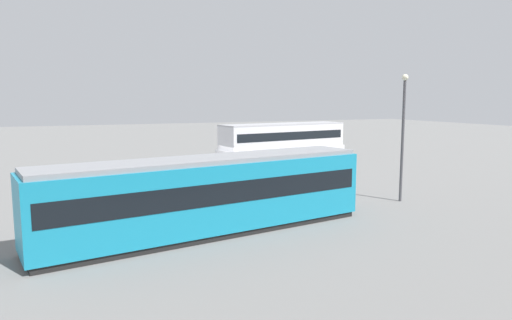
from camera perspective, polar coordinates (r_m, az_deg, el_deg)
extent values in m
plane|color=slate|center=(32.69, -2.84, -2.70)|extent=(160.00, 160.00, 0.00)
cube|color=white|center=(35.27, 3.35, 0.12)|extent=(10.55, 4.05, 1.82)
cube|color=white|center=(35.09, 3.37, 2.96)|extent=(10.23, 3.91, 1.69)
cube|color=black|center=(35.25, 3.35, 0.47)|extent=(10.04, 4.00, 0.64)
cube|color=black|center=(35.09, 3.37, 3.10)|extent=(9.72, 3.85, 0.60)
cube|color=#8C198C|center=(35.37, 3.34, -0.94)|extent=(10.35, 4.06, 0.24)
cube|color=#B2B2B7|center=(35.03, 3.38, 4.42)|extent=(10.23, 3.91, 0.10)
cylinder|color=black|center=(33.63, -1.07, -1.54)|extent=(1.37, 2.53, 1.00)
cylinder|color=black|center=(37.09, 6.88, -0.75)|extent=(1.37, 2.53, 1.00)
cube|color=teal|center=(20.10, -5.76, -4.30)|extent=(15.06, 5.01, 2.87)
cube|color=black|center=(20.04, -5.77, -3.50)|extent=(14.48, 4.95, 0.90)
cube|color=gray|center=(19.84, -5.82, 0.05)|extent=(14.73, 4.76, 0.20)
cube|color=black|center=(20.47, -5.71, -8.58)|extent=(14.75, 4.83, 0.25)
cylinder|color=#4C3F2D|center=(28.11, -7.84, -3.63)|extent=(0.14, 0.14, 0.78)
cylinder|color=#4C3F2D|center=(28.33, -7.91, -3.55)|extent=(0.14, 0.14, 0.78)
cylinder|color=maroon|center=(28.09, -7.90, -2.20)|extent=(0.35, 0.35, 0.61)
sphere|color=#8C6647|center=(28.03, -7.92, -1.37)|extent=(0.21, 0.21, 0.21)
cylinder|color=#33384C|center=(25.99, 5.87, -4.53)|extent=(0.14, 0.14, 0.77)
cylinder|color=#33384C|center=(25.83, 6.19, -4.61)|extent=(0.14, 0.14, 0.77)
cylinder|color=black|center=(25.78, 6.05, -3.09)|extent=(0.38, 0.38, 0.59)
sphere|color=tan|center=(25.71, 6.06, -2.22)|extent=(0.21, 0.21, 0.21)
cube|color=gray|center=(25.86, -6.43, -3.10)|extent=(9.22, 0.71, 0.06)
cube|color=gray|center=(25.95, -6.42, -4.18)|extent=(9.22, 0.71, 0.06)
cylinder|color=gray|center=(27.91, 2.47, -3.37)|extent=(0.07, 0.07, 1.05)
cylinder|color=gray|center=(25.96, -6.42, -4.24)|extent=(0.07, 0.07, 1.05)
cylinder|color=gray|center=(24.72, -16.49, -5.10)|extent=(0.07, 0.07, 1.05)
cylinder|color=slate|center=(24.58, -17.51, -3.70)|extent=(0.10, 0.10, 2.31)
cube|color=#1999D8|center=(24.41, -17.60, -1.95)|extent=(0.94, 0.29, 0.57)
cylinder|color=#4C4C51|center=(27.34, 17.56, 2.17)|extent=(0.16, 0.16, 6.82)
sphere|color=#F2EFCC|center=(27.26, 17.86, 9.64)|extent=(0.36, 0.36, 0.36)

